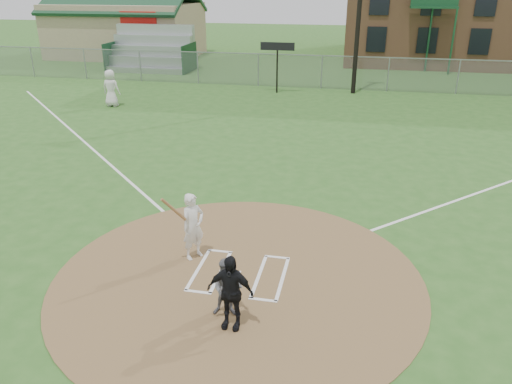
% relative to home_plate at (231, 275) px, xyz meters
% --- Properties ---
extents(ground, '(140.00, 140.00, 0.00)m').
position_rel_home_plate_xyz_m(ground, '(0.18, -0.03, -0.03)').
color(ground, '#2B5A1E').
rests_on(ground, ground).
extents(dirt_circle, '(8.40, 8.40, 0.02)m').
position_rel_home_plate_xyz_m(dirt_circle, '(0.18, -0.03, -0.02)').
color(dirt_circle, olive).
rests_on(dirt_circle, ground).
extents(home_plate, '(0.40, 0.40, 0.03)m').
position_rel_home_plate_xyz_m(home_plate, '(0.00, 0.00, 0.00)').
color(home_plate, silver).
rests_on(home_plate, dirt_circle).
extents(foul_line_third, '(17.04, 17.04, 0.01)m').
position_rel_home_plate_xyz_m(foul_line_third, '(-8.82, 8.97, -0.03)').
color(foul_line_third, white).
rests_on(foul_line_third, ground).
extents(catcher, '(0.67, 0.55, 1.26)m').
position_rel_home_plate_xyz_m(catcher, '(0.30, -1.39, 0.62)').
color(catcher, slate).
rests_on(catcher, dirt_circle).
extents(umpire, '(0.93, 0.42, 1.56)m').
position_rel_home_plate_xyz_m(umpire, '(0.45, -1.74, 0.77)').
color(umpire, black).
rests_on(umpire, dirt_circle).
extents(ondeck_player, '(0.98, 0.67, 1.93)m').
position_rel_home_plate_xyz_m(ondeck_player, '(-10.39, 14.95, 0.93)').
color(ondeck_player, silver).
rests_on(ondeck_player, ground).
extents(batters_boxes, '(2.08, 1.88, 0.01)m').
position_rel_home_plate_xyz_m(batters_boxes, '(0.18, 0.12, -0.01)').
color(batters_boxes, white).
rests_on(batters_boxes, dirt_circle).
extents(batter_at_plate, '(0.87, 1.00, 1.78)m').
position_rel_home_plate_xyz_m(batter_at_plate, '(-1.08, 0.64, 0.83)').
color(batter_at_plate, silver).
rests_on(batter_at_plate, dirt_circle).
extents(outfield_fence, '(56.08, 0.08, 2.03)m').
position_rel_home_plate_xyz_m(outfield_fence, '(0.18, 21.97, 0.98)').
color(outfield_fence, slate).
rests_on(outfield_fence, ground).
extents(bleachers, '(6.08, 3.20, 3.20)m').
position_rel_home_plate_xyz_m(bleachers, '(-12.82, 26.17, 1.56)').
color(bleachers, '#B7BABF').
rests_on(bleachers, ground).
extents(clubhouse, '(12.20, 8.71, 6.23)m').
position_rel_home_plate_xyz_m(clubhouse, '(-17.81, 32.97, 2.36)').
color(clubhouse, tan).
rests_on(clubhouse, ground).
extents(scoreboard_sign, '(2.00, 0.10, 2.93)m').
position_rel_home_plate_xyz_m(scoreboard_sign, '(-2.32, 20.17, 2.35)').
color(scoreboard_sign, black).
rests_on(scoreboard_sign, ground).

